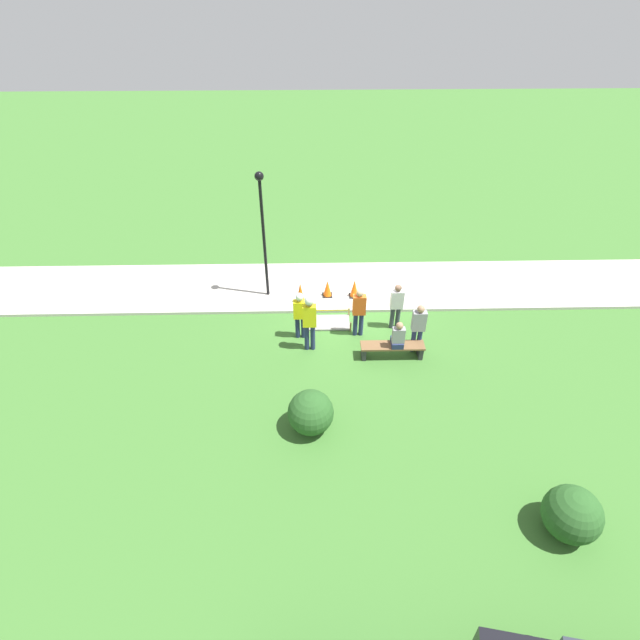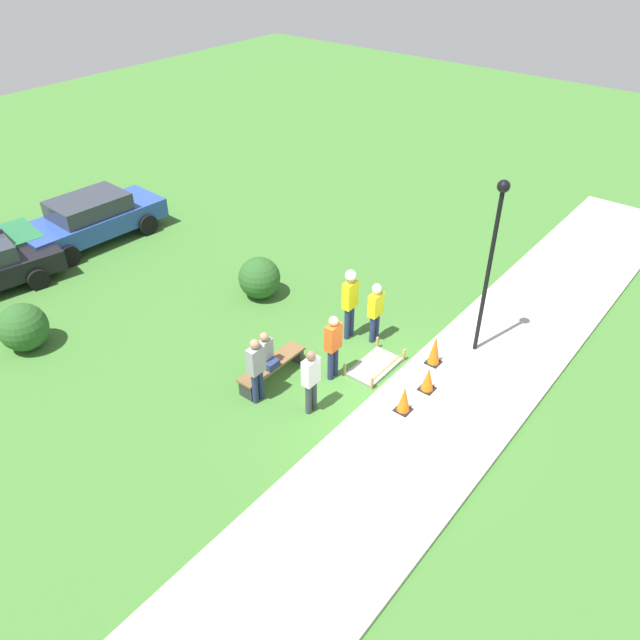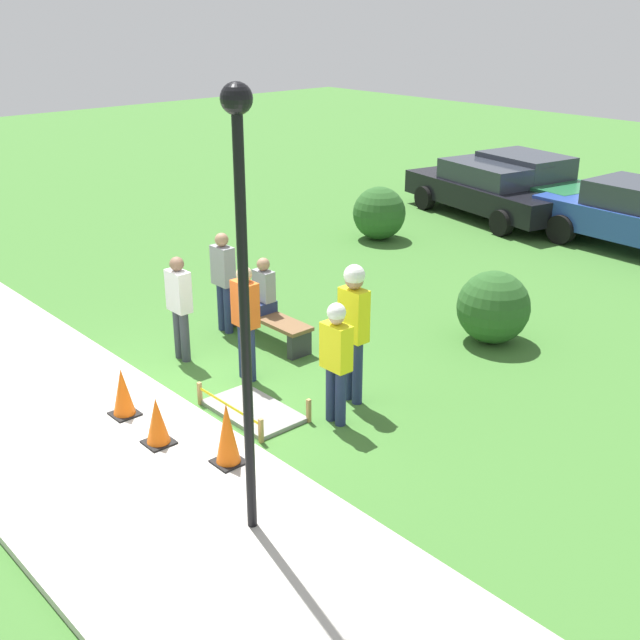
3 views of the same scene
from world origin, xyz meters
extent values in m
plane|color=#3D702D|center=(0.00, 0.00, 0.00)|extent=(60.00, 60.00, 0.00)
cube|color=#BCB7AD|center=(0.00, -1.51, 0.05)|extent=(28.00, 3.03, 0.10)
cube|color=gray|center=(0.92, 0.57, 0.03)|extent=(1.35, 0.78, 0.06)
cube|color=tan|center=(0.25, 0.18, 0.16)|extent=(0.05, 0.05, 0.33)
cube|color=tan|center=(1.60, 0.18, 0.16)|extent=(0.05, 0.05, 0.33)
cube|color=tan|center=(0.25, 0.97, 0.16)|extent=(0.05, 0.05, 0.33)
cube|color=tan|center=(1.60, 0.97, 0.16)|extent=(0.05, 0.05, 0.33)
cube|color=yellow|center=(0.92, 0.18, 0.24)|extent=(1.35, 0.00, 0.04)
cube|color=black|center=(0.00, -0.82, 0.11)|extent=(0.34, 0.34, 0.02)
cone|color=orange|center=(0.00, -0.82, 0.44)|extent=(0.29, 0.29, 0.63)
cube|color=black|center=(0.92, -0.87, 0.11)|extent=(0.34, 0.34, 0.02)
cone|color=orange|center=(0.92, -0.87, 0.42)|extent=(0.29, 0.29, 0.59)
cube|color=black|center=(1.85, -0.49, 0.11)|extent=(0.34, 0.34, 0.02)
cone|color=orange|center=(1.85, -0.49, 0.50)|extent=(0.29, 0.29, 0.75)
cube|color=#2D2D33|center=(-1.75, 2.21, 0.20)|extent=(0.12, 0.40, 0.40)
cube|color=#2D2D33|center=(-0.06, 2.21, 0.20)|extent=(0.12, 0.40, 0.40)
cube|color=brown|center=(-0.90, 2.21, 0.43)|extent=(1.89, 0.44, 0.06)
cube|color=navy|center=(-1.02, 2.21, 0.55)|extent=(0.34, 0.44, 0.18)
cube|color=gray|center=(-1.02, 2.29, 0.89)|extent=(0.36, 0.20, 0.50)
sphere|color=#A37A5B|center=(-1.02, 2.29, 1.24)|extent=(0.21, 0.21, 0.21)
cylinder|color=navy|center=(1.75, 1.23, 0.38)|extent=(0.14, 0.14, 0.77)
cylinder|color=navy|center=(1.93, 1.23, 0.38)|extent=(0.14, 0.14, 0.77)
cube|color=yellow|center=(1.84, 1.23, 1.07)|extent=(0.40, 0.22, 0.61)
sphere|color=tan|center=(1.84, 1.23, 1.48)|extent=(0.21, 0.21, 0.21)
sphere|color=white|center=(1.84, 1.23, 1.54)|extent=(0.24, 0.24, 0.24)
cylinder|color=navy|center=(1.46, 1.81, 0.45)|extent=(0.14, 0.14, 0.91)
cylinder|color=navy|center=(1.64, 1.81, 0.45)|extent=(0.14, 0.14, 0.91)
cube|color=yellow|center=(1.55, 1.81, 1.27)|extent=(0.40, 0.22, 0.72)
sphere|color=#A37A5B|center=(1.55, 1.81, 1.75)|extent=(0.25, 0.25, 0.25)
sphere|color=white|center=(1.55, 1.81, 1.82)|extent=(0.28, 0.28, 0.28)
cylinder|color=navy|center=(-0.06, 1.15, 0.41)|extent=(0.14, 0.14, 0.83)
cylinder|color=navy|center=(0.12, 1.15, 0.41)|extent=(0.14, 0.14, 0.83)
cube|color=#E55B1E|center=(0.03, 1.15, 1.16)|extent=(0.40, 0.22, 0.66)
sphere|color=tan|center=(0.03, 1.15, 1.60)|extent=(0.22, 0.22, 0.22)
cylinder|color=#383D47|center=(-1.26, 0.82, 0.40)|extent=(0.14, 0.14, 0.79)
cylinder|color=#383D47|center=(-1.08, 0.82, 0.40)|extent=(0.14, 0.14, 0.79)
cube|color=silver|center=(-1.17, 0.82, 1.11)|extent=(0.40, 0.22, 0.63)
sphere|color=brown|center=(-1.17, 0.82, 1.53)|extent=(0.21, 0.21, 0.21)
cylinder|color=navy|center=(-1.74, 1.95, 0.41)|extent=(0.14, 0.14, 0.82)
cylinder|color=navy|center=(-1.56, 1.95, 0.41)|extent=(0.14, 0.14, 0.82)
cube|color=gray|center=(-1.65, 1.95, 1.14)|extent=(0.40, 0.22, 0.65)
sphere|color=#A37A5B|center=(-1.65, 1.95, 1.57)|extent=(0.22, 0.22, 0.22)
cylinder|color=black|center=(2.99, -1.00, 2.18)|extent=(0.10, 0.10, 4.17)
sphere|color=black|center=(2.99, -1.00, 4.36)|extent=(0.28, 0.28, 0.28)
cylinder|color=black|center=(-1.65, 12.91, 0.32)|extent=(0.66, 0.34, 0.63)
cylinder|color=black|center=(-1.94, 11.21, 0.32)|extent=(0.66, 0.34, 0.63)
cylinder|color=black|center=(-1.74, 12.05, 0.30)|extent=(0.64, 0.35, 0.61)
cylinder|color=black|center=(-2.13, 10.12, 0.30)|extent=(0.64, 0.35, 0.61)
cube|color=#28479E|center=(0.63, 11.40, 0.64)|extent=(4.68, 2.03, 0.62)
cube|color=#2D333D|center=(0.63, 11.40, 1.22)|extent=(2.38, 1.69, 0.53)
cylinder|color=black|center=(2.10, 12.22, 0.33)|extent=(0.67, 0.27, 0.66)
cylinder|color=black|center=(2.01, 10.43, 0.33)|extent=(0.67, 0.27, 0.66)
cylinder|color=black|center=(-0.75, 12.37, 0.33)|extent=(0.67, 0.27, 0.66)
cylinder|color=black|center=(-0.84, 10.58, 0.33)|extent=(0.67, 0.27, 0.66)
sphere|color=#285623|center=(-3.83, 7.80, 0.60)|extent=(1.20, 1.20, 1.20)
sphere|color=#285623|center=(1.54, 4.90, 0.58)|extent=(1.17, 1.17, 1.17)
camera|label=1|loc=(1.49, 13.33, 10.08)|focal=28.00mm
camera|label=2|loc=(-8.95, -5.68, 9.52)|focal=35.00mm
camera|label=3|loc=(8.58, -5.05, 5.13)|focal=45.00mm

